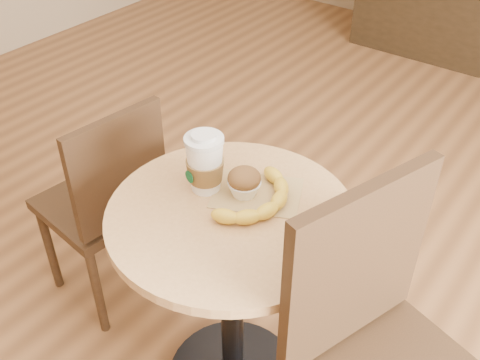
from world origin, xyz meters
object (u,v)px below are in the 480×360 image
(cafe_table, at_px, (232,271))
(muffin, at_px, (244,182))
(chair_left, at_px, (108,201))
(coffee_cup, at_px, (205,165))
(banana, at_px, (261,200))

(cafe_table, relative_size, muffin, 8.03)
(chair_left, xyz_separation_m, coffee_cup, (0.47, -0.01, 0.36))
(cafe_table, distance_m, muffin, 0.28)
(cafe_table, bearing_deg, chair_left, 175.54)
(cafe_table, height_order, chair_left, chair_left)
(chair_left, distance_m, coffee_cup, 0.59)
(cafe_table, xyz_separation_m, coffee_cup, (-0.12, 0.04, 0.31))
(muffin, distance_m, banana, 0.07)
(cafe_table, xyz_separation_m, muffin, (-0.01, 0.08, 0.27))
(cafe_table, height_order, muffin, muffin)
(coffee_cup, xyz_separation_m, banana, (0.17, 0.03, -0.06))
(chair_left, distance_m, muffin, 0.66)
(coffee_cup, distance_m, muffin, 0.12)
(cafe_table, distance_m, banana, 0.27)
(cafe_table, distance_m, chair_left, 0.59)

